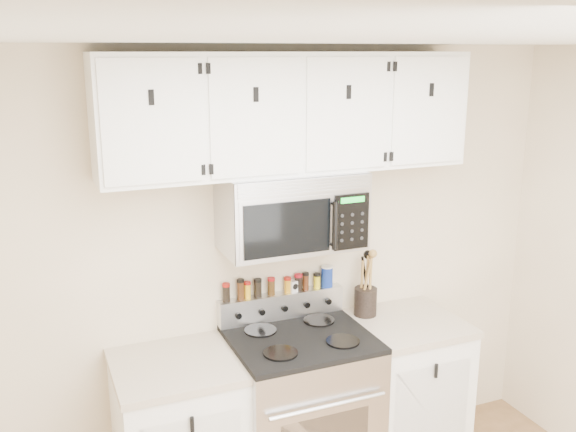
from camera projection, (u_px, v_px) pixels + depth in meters
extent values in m
cube|color=tan|center=(279.00, 267.00, 3.71)|extent=(3.50, 0.01, 2.50)
cube|color=white|center=(502.00, 40.00, 1.84)|extent=(3.50, 3.50, 0.01)
cube|color=#B7B7BA|center=(300.00, 416.00, 3.62)|extent=(0.76, 0.65, 0.92)
cube|color=black|center=(301.00, 339.00, 3.51)|extent=(0.76, 0.65, 0.03)
cube|color=#B7B7BA|center=(281.00, 305.00, 3.74)|extent=(0.76, 0.08, 0.15)
cylinder|color=black|center=(281.00, 353.00, 3.30)|extent=(0.18, 0.18, 0.01)
cylinder|color=black|center=(343.00, 341.00, 3.43)|extent=(0.18, 0.18, 0.01)
cylinder|color=black|center=(260.00, 330.00, 3.57)|extent=(0.18, 0.18, 0.01)
cylinder|color=black|center=(319.00, 320.00, 3.70)|extent=(0.18, 0.18, 0.01)
cube|color=tan|center=(176.00, 366.00, 3.28)|extent=(0.64, 0.62, 0.04)
cube|color=white|center=(402.00, 393.00, 3.91)|extent=(0.62, 0.60, 0.88)
cube|color=tan|center=(406.00, 323.00, 3.79)|extent=(0.64, 0.62, 0.04)
cube|color=#9E9EA3|center=(291.00, 210.00, 3.45)|extent=(0.76, 0.38, 0.42)
cube|color=#B7B7BA|center=(307.00, 187.00, 3.23)|extent=(0.73, 0.01, 0.08)
cube|color=black|center=(288.00, 229.00, 3.25)|extent=(0.47, 0.01, 0.28)
cube|color=black|center=(351.00, 222.00, 3.38)|extent=(0.20, 0.01, 0.30)
cylinder|color=black|center=(335.00, 226.00, 3.31)|extent=(0.03, 0.03, 0.26)
cube|color=white|center=(290.00, 113.00, 3.34)|extent=(2.00, 0.33, 0.62)
cube|color=white|center=(152.00, 122.00, 2.91)|extent=(0.46, 0.01, 0.57)
cube|color=black|center=(151.00, 97.00, 2.88)|extent=(0.02, 0.01, 0.07)
cube|color=white|center=(256.00, 118.00, 3.10)|extent=(0.46, 0.01, 0.57)
cube|color=black|center=(256.00, 95.00, 3.06)|extent=(0.03, 0.01, 0.07)
cube|color=white|center=(348.00, 114.00, 3.28)|extent=(0.46, 0.01, 0.57)
cube|color=black|center=(349.00, 92.00, 3.25)|extent=(0.03, 0.01, 0.07)
cube|color=white|center=(430.00, 111.00, 3.47)|extent=(0.46, 0.01, 0.57)
cube|color=black|center=(432.00, 90.00, 3.43)|extent=(0.02, 0.01, 0.07)
cylinder|color=black|center=(365.00, 302.00, 3.85)|extent=(0.14, 0.14, 0.17)
cylinder|color=olive|center=(366.00, 281.00, 3.81)|extent=(0.02, 0.02, 0.32)
cylinder|color=olive|center=(370.00, 279.00, 3.81)|extent=(0.02, 0.02, 0.34)
cylinder|color=olive|center=(362.00, 283.00, 3.82)|extent=(0.02, 0.02, 0.29)
cylinder|color=black|center=(366.00, 281.00, 3.84)|extent=(0.02, 0.02, 0.31)
cylinder|color=olive|center=(366.00, 282.00, 3.79)|extent=(0.02, 0.02, 0.33)
cube|color=silver|center=(294.00, 286.00, 3.74)|extent=(0.07, 0.06, 0.07)
cylinder|color=navy|center=(327.00, 277.00, 3.81)|extent=(0.07, 0.07, 0.12)
cylinder|color=white|center=(327.00, 267.00, 3.80)|extent=(0.07, 0.07, 0.01)
cylinder|color=black|center=(226.00, 294.00, 3.58)|extent=(0.04, 0.04, 0.09)
cylinder|color=#9A120B|center=(226.00, 285.00, 3.57)|extent=(0.04, 0.04, 0.02)
cylinder|color=#442510|center=(241.00, 291.00, 3.61)|extent=(0.04, 0.04, 0.10)
cylinder|color=black|center=(241.00, 281.00, 3.60)|extent=(0.04, 0.04, 0.02)
cylinder|color=gold|center=(248.00, 291.00, 3.63)|extent=(0.04, 0.04, 0.08)
cylinder|color=#A0100C|center=(247.00, 283.00, 3.62)|extent=(0.04, 0.04, 0.02)
cylinder|color=black|center=(258.00, 289.00, 3.65)|extent=(0.04, 0.04, 0.09)
cylinder|color=black|center=(258.00, 280.00, 3.64)|extent=(0.05, 0.05, 0.02)
cylinder|color=#41290F|center=(271.00, 288.00, 3.69)|extent=(0.04, 0.04, 0.09)
cylinder|color=maroon|center=(271.00, 279.00, 3.67)|extent=(0.04, 0.04, 0.02)
cylinder|color=#C38617|center=(288.00, 286.00, 3.72)|extent=(0.04, 0.04, 0.08)
cylinder|color=maroon|center=(288.00, 279.00, 3.71)|extent=(0.04, 0.04, 0.02)
cylinder|color=black|center=(298.00, 284.00, 3.75)|extent=(0.04, 0.04, 0.09)
cylinder|color=#9F0C19|center=(298.00, 275.00, 3.74)|extent=(0.05, 0.05, 0.02)
cylinder|color=#452110|center=(306.00, 282.00, 3.77)|extent=(0.04, 0.04, 0.09)
cylinder|color=black|center=(306.00, 274.00, 3.75)|extent=(0.04, 0.04, 0.02)
cylinder|color=yellow|center=(317.00, 282.00, 3.79)|extent=(0.04, 0.04, 0.08)
cylinder|color=black|center=(317.00, 275.00, 3.78)|extent=(0.04, 0.04, 0.02)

